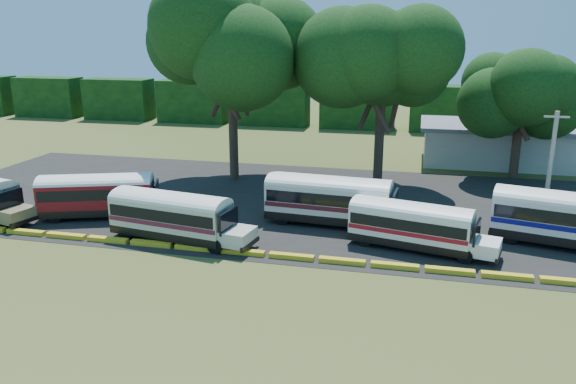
% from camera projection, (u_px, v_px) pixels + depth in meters
% --- Properties ---
extents(ground, '(160.00, 160.00, 0.00)m').
position_uv_depth(ground, '(262.00, 263.00, 32.49)').
color(ground, '#324617').
rests_on(ground, ground).
extents(asphalt_strip, '(64.00, 24.00, 0.02)m').
position_uv_depth(asphalt_strip, '(317.00, 204.00, 43.48)').
color(asphalt_strip, black).
rests_on(asphalt_strip, ground).
extents(curb, '(53.70, 0.45, 0.30)m').
position_uv_depth(curb, '(267.00, 254.00, 33.38)').
color(curb, gold).
rests_on(curb, ground).
extents(terminal_building, '(19.00, 9.00, 4.00)m').
position_uv_depth(terminal_building, '(517.00, 144.00, 56.00)').
color(terminal_building, '#BAB8AA').
rests_on(terminal_building, ground).
extents(treeline_backdrop, '(130.00, 4.00, 6.00)m').
position_uv_depth(treeline_backdrop, '(358.00, 106.00, 76.53)').
color(treeline_backdrop, black).
rests_on(treeline_backdrop, ground).
extents(bus_red, '(9.86, 5.48, 3.17)m').
position_uv_depth(bus_red, '(100.00, 193.00, 40.03)').
color(bus_red, black).
rests_on(bus_red, ground).
extents(bus_cream_west, '(9.88, 3.86, 3.16)m').
position_uv_depth(bus_cream_west, '(173.00, 214.00, 35.55)').
color(bus_cream_west, black).
rests_on(bus_cream_west, ground).
extents(bus_cream_east, '(10.57, 3.30, 3.42)m').
position_uv_depth(bus_cream_east, '(332.00, 198.00, 38.43)').
color(bus_cream_east, black).
rests_on(bus_cream_east, ground).
extents(bus_white_red, '(9.24, 4.18, 2.95)m').
position_uv_depth(bus_white_red, '(414.00, 223.00, 34.16)').
color(bus_white_red, black).
rests_on(bus_white_red, ground).
extents(bus_white_blue, '(10.87, 5.01, 3.47)m').
position_uv_depth(bus_white_blue, '(571.00, 217.00, 34.40)').
color(bus_white_blue, black).
rests_on(bus_white_blue, ground).
extents(tree_west, '(12.28, 12.28, 16.93)m').
position_uv_depth(tree_west, '(231.00, 38.00, 47.59)').
color(tree_west, '#322219').
rests_on(tree_west, ground).
extents(tree_center, '(10.68, 10.68, 14.63)m').
position_uv_depth(tree_center, '(383.00, 59.00, 46.12)').
color(tree_center, '#322219').
rests_on(tree_center, ground).
extents(tree_east, '(8.51, 8.51, 11.48)m').
position_uv_depth(tree_east, '(523.00, 86.00, 49.19)').
color(tree_east, '#322219').
rests_on(tree_east, ground).
extents(utility_pole, '(1.60, 0.30, 7.83)m').
position_uv_depth(utility_pole, '(550.00, 167.00, 38.19)').
color(utility_pole, gray).
rests_on(utility_pole, ground).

